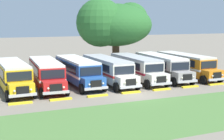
% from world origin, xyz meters
% --- Properties ---
extents(ground_plane, '(220.00, 220.00, 0.00)m').
position_xyz_m(ground_plane, '(0.00, 0.00, 0.00)').
color(ground_plane, slate).
extents(foreground_grass_strip, '(80.00, 8.94, 0.01)m').
position_xyz_m(foreground_grass_strip, '(0.00, -6.53, 0.00)').
color(foreground_grass_strip, '#4C7538').
rests_on(foreground_grass_strip, ground_plane).
extents(parked_bus_slot_0, '(3.08, 10.89, 2.82)m').
position_xyz_m(parked_bus_slot_0, '(-10.43, 7.24, 1.58)').
color(parked_bus_slot_0, yellow).
rests_on(parked_bus_slot_0, ground_plane).
extents(parked_bus_slot_1, '(3.10, 10.89, 2.82)m').
position_xyz_m(parked_bus_slot_1, '(-7.02, 7.13, 1.58)').
color(parked_bus_slot_1, red).
rests_on(parked_bus_slot_1, ground_plane).
extents(parked_bus_slot_2, '(2.88, 10.86, 2.82)m').
position_xyz_m(parked_bus_slot_2, '(-3.47, 7.41, 1.58)').
color(parked_bus_slot_2, '#23519E').
rests_on(parked_bus_slot_2, ground_plane).
extents(parked_bus_slot_3, '(2.95, 10.87, 2.82)m').
position_xyz_m(parked_bus_slot_3, '(-0.14, 6.75, 1.58)').
color(parked_bus_slot_3, silver).
rests_on(parked_bus_slot_3, ground_plane).
extents(parked_bus_slot_4, '(2.71, 10.84, 2.82)m').
position_xyz_m(parked_bus_slot_4, '(3.58, 6.87, 1.58)').
color(parked_bus_slot_4, silver).
rests_on(parked_bus_slot_4, ground_plane).
extents(parked_bus_slot_5, '(3.05, 10.89, 2.82)m').
position_xyz_m(parked_bus_slot_5, '(7.04, 6.90, 1.58)').
color(parked_bus_slot_5, '#9E9993').
rests_on(parked_bus_slot_5, ground_plane).
extents(parked_bus_slot_6, '(2.84, 10.86, 2.82)m').
position_xyz_m(parked_bus_slot_6, '(10.47, 6.64, 1.58)').
color(parked_bus_slot_6, orange).
rests_on(parked_bus_slot_6, ground_plane).
extents(curb_wheelstop_0, '(2.00, 0.36, 0.15)m').
position_xyz_m(curb_wheelstop_0, '(-10.49, 0.92, 0.07)').
color(curb_wheelstop_0, yellow).
rests_on(curb_wheelstop_0, ground_plane).
extents(curb_wheelstop_1, '(2.00, 0.36, 0.15)m').
position_xyz_m(curb_wheelstop_1, '(-6.99, 0.92, 0.07)').
color(curb_wheelstop_1, yellow).
rests_on(curb_wheelstop_1, ground_plane).
extents(curb_wheelstop_2, '(2.00, 0.36, 0.15)m').
position_xyz_m(curb_wheelstop_2, '(-3.50, 0.92, 0.07)').
color(curb_wheelstop_2, yellow).
rests_on(curb_wheelstop_2, ground_plane).
extents(curb_wheelstop_3, '(2.00, 0.36, 0.15)m').
position_xyz_m(curb_wheelstop_3, '(0.00, 0.92, 0.07)').
color(curb_wheelstop_3, yellow).
rests_on(curb_wheelstop_3, ground_plane).
extents(curb_wheelstop_4, '(2.00, 0.36, 0.15)m').
position_xyz_m(curb_wheelstop_4, '(3.50, 0.92, 0.07)').
color(curb_wheelstop_4, yellow).
rests_on(curb_wheelstop_4, ground_plane).
extents(curb_wheelstop_5, '(2.00, 0.36, 0.15)m').
position_xyz_m(curb_wheelstop_5, '(6.99, 0.92, 0.07)').
color(curb_wheelstop_5, yellow).
rests_on(curb_wheelstop_5, ground_plane).
extents(curb_wheelstop_6, '(2.00, 0.36, 0.15)m').
position_xyz_m(curb_wheelstop_6, '(10.49, 0.92, 0.07)').
color(curb_wheelstop_6, yellow).
rests_on(curb_wheelstop_6, ground_plane).
extents(broad_shade_tree, '(11.59, 9.82, 10.07)m').
position_xyz_m(broad_shade_tree, '(4.51, 15.98, 6.55)').
color(broad_shade_tree, brown).
rests_on(broad_shade_tree, ground_plane).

